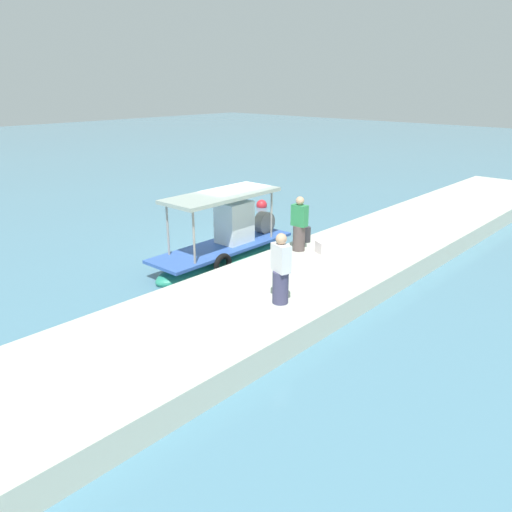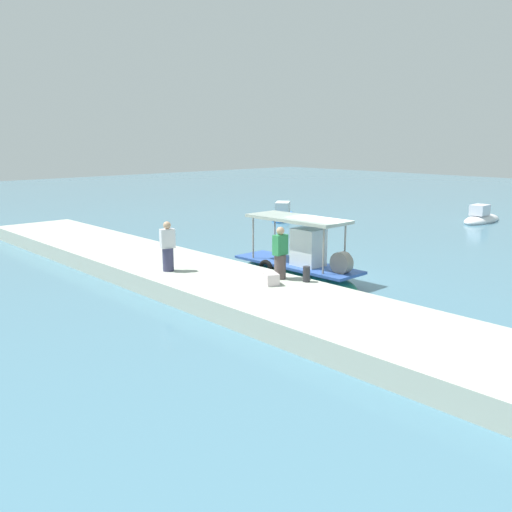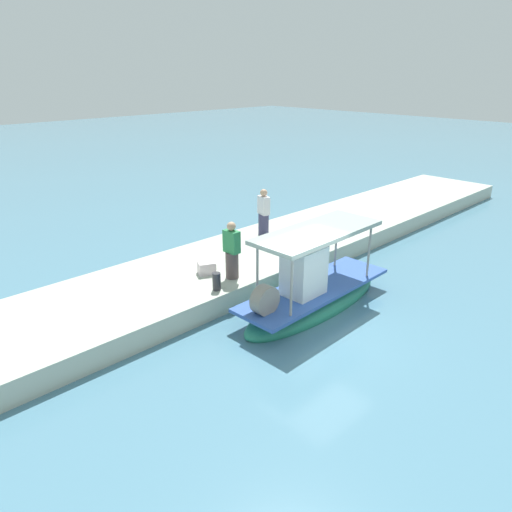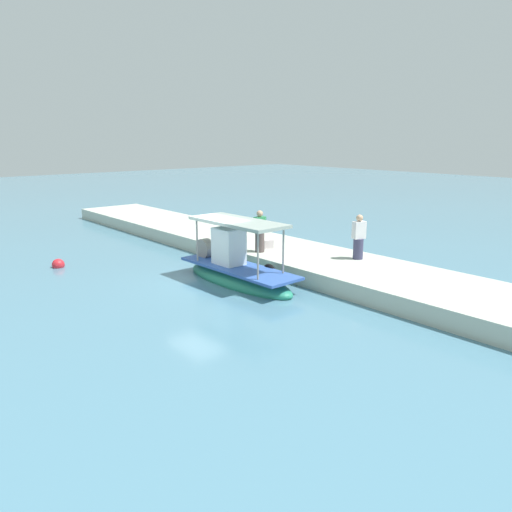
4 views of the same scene
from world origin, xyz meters
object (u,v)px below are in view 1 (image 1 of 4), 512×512
Objects in this scene: fisherman_near_bollard at (299,226)px; fisherman_by_crate at (281,272)px; cargo_crate at (325,247)px; marker_buoy at (262,205)px; mooring_bollard at (307,235)px; main_fishing_boat at (225,250)px.

fisherman_near_bollard is 0.99× the size of fisherman_by_crate.
fisherman_near_bollard reaches higher than cargo_crate.
cargo_crate is at bearing -125.00° from marker_buoy.
mooring_bollard is at bearing -126.57° from marker_buoy.
marker_buoy is (5.17, 7.38, -0.74)m from cargo_crate.
fisherman_by_crate reaches higher than fisherman_near_bollard.
main_fishing_boat is at bearing -146.80° from marker_buoy.
marker_buoy is (6.72, 4.40, -0.36)m from main_fishing_boat.
cargo_crate is (1.55, -2.98, 0.38)m from main_fishing_boat.
fisherman_near_bollard is 4.12m from fisherman_by_crate.
mooring_bollard is 1.01× the size of cargo_crate.
fisherman_near_bollard is 1.06m from cargo_crate.
main_fishing_boat is 10.85× the size of cargo_crate.
mooring_bollard is 1.00× the size of marker_buoy.
fisherman_near_bollard is at bearing -130.02° from marker_buoy.
marker_buoy is at bearing 49.98° from fisherman_near_bollard.
main_fishing_boat is 8.04m from marker_buoy.
mooring_bollard is at bearing 29.61° from fisherman_by_crate.
fisherman_near_bollard reaches higher than main_fishing_boat.
mooring_bollard is at bearing 64.92° from cargo_crate.
mooring_bollard is 7.83m from marker_buoy.
cargo_crate is (0.37, -0.78, -0.62)m from fisherman_near_bollard.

